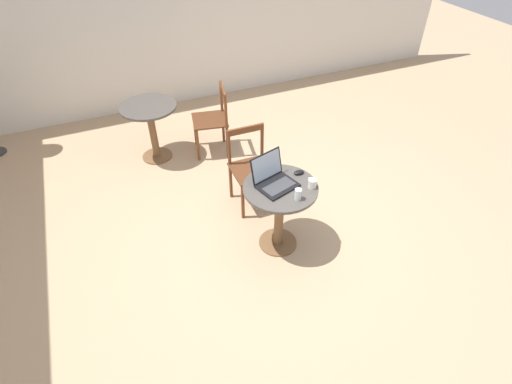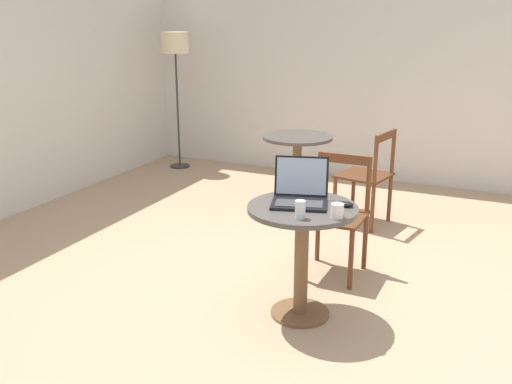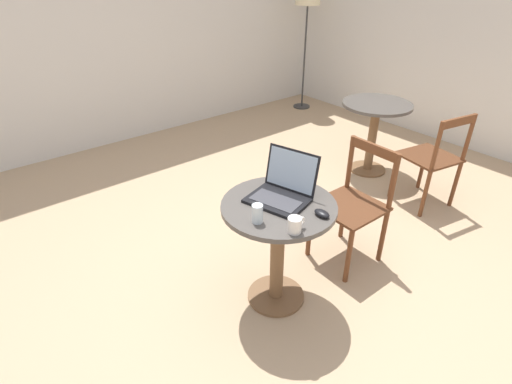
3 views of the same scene
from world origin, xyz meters
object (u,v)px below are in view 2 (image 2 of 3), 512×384
(drinking_glass, at_px, (300,210))
(chair_mid_front, at_px, (368,177))
(mouse, at_px, (346,204))
(chair_near_right, at_px, (336,215))
(floor_lamp, at_px, (175,50))
(cafe_table_near, at_px, (302,236))
(cafe_table_mid, at_px, (297,155))
(mug, at_px, (337,211))
(laptop, at_px, (300,194))

(drinking_glass, bearing_deg, chair_mid_front, 2.68)
(chair_mid_front, height_order, drinking_glass, chair_mid_front)
(mouse, bearing_deg, chair_mid_front, 8.98)
(chair_near_right, distance_m, floor_lamp, 3.66)
(cafe_table_near, height_order, chair_near_right, chair_near_right)
(cafe_table_near, relative_size, mouse, 7.40)
(cafe_table_mid, relative_size, mouse, 7.40)
(cafe_table_mid, relative_size, drinking_glass, 6.91)
(mouse, bearing_deg, mug, -176.74)
(chair_near_right, bearing_deg, laptop, 175.62)
(chair_near_right, relative_size, mouse, 8.83)
(mouse, bearing_deg, cafe_table_near, 113.37)
(cafe_table_mid, xyz_separation_m, chair_mid_front, (-0.15, -0.75, -0.09))
(laptop, bearing_deg, floor_lamp, 43.14)
(floor_lamp, height_order, mouse, floor_lamp)
(cafe_table_mid, distance_m, mug, 2.37)
(mug, height_order, drinking_glass, drinking_glass)
(chair_mid_front, bearing_deg, drinking_glass, -177.32)
(chair_near_right, distance_m, laptop, 0.74)
(cafe_table_mid, xyz_separation_m, mouse, (-1.90, -1.02, 0.21))
(chair_mid_front, bearing_deg, cafe_table_mid, 78.63)
(floor_lamp, distance_m, mug, 4.31)
(cafe_table_mid, relative_size, chair_near_right, 0.84)
(floor_lamp, relative_size, mouse, 16.73)
(cafe_table_near, bearing_deg, mug, -114.71)
(chair_near_right, bearing_deg, cafe_table_near, 179.18)
(cafe_table_mid, height_order, mug, mug)
(mug, distance_m, drinking_glass, 0.21)
(cafe_table_mid, bearing_deg, mouse, -151.66)
(floor_lamp, relative_size, drinking_glass, 15.62)
(floor_lamp, distance_m, drinking_glass, 4.25)
(mouse, bearing_deg, floor_lamp, 46.45)
(mug, bearing_deg, cafe_table_mid, 26.06)
(chair_mid_front, height_order, mug, chair_mid_front)
(cafe_table_mid, xyz_separation_m, laptop, (-1.95, -0.74, 0.25))
(chair_mid_front, bearing_deg, mouse, -171.02)
(cafe_table_near, bearing_deg, mouse, -66.63)
(floor_lamp, height_order, laptop, floor_lamp)
(laptop, bearing_deg, drinking_glass, -159.41)
(cafe_table_near, xyz_separation_m, chair_mid_front, (1.85, 0.04, -0.09))
(chair_mid_front, relative_size, floor_lamp, 0.53)
(cafe_table_mid, distance_m, chair_near_right, 1.52)
(chair_near_right, distance_m, chair_mid_front, 1.14)
(chair_mid_front, relative_size, laptop, 2.13)
(cafe_table_mid, xyz_separation_m, mug, (-2.12, -1.04, 0.24))
(cafe_table_near, xyz_separation_m, floor_lamp, (2.93, 2.73, 0.92))
(floor_lamp, relative_size, laptop, 4.04)
(drinking_glass, bearing_deg, mouse, -29.60)
(chair_near_right, height_order, drinking_glass, chair_near_right)
(cafe_table_mid, bearing_deg, drinking_glass, -159.13)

